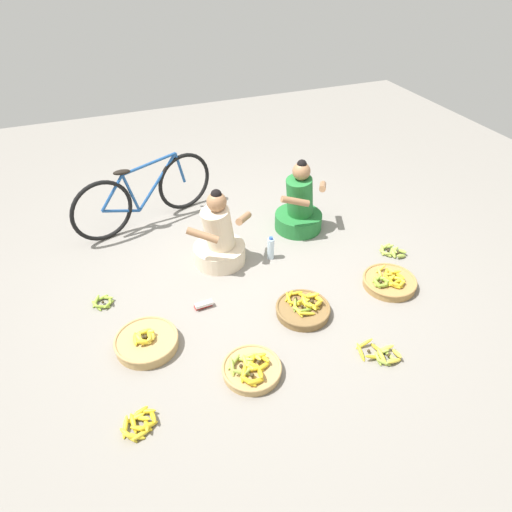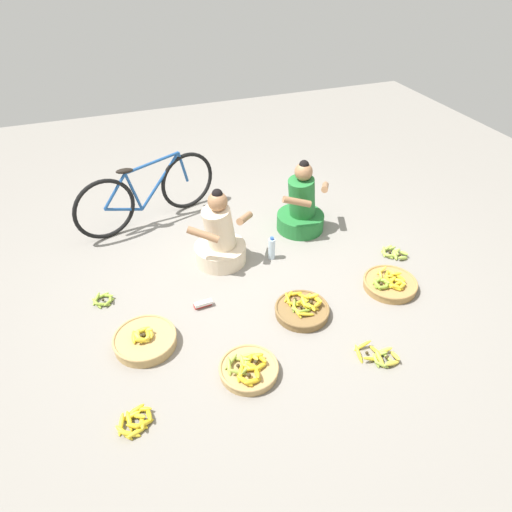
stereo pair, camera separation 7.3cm
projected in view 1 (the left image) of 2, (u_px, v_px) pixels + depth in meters
ground_plane at (249, 273)px, 4.53m from camera, size 10.00×10.00×0.00m
vendor_woman_front at (219, 239)px, 4.54m from camera, size 0.73×0.54×0.81m
vendor_woman_behind at (299, 207)px, 5.02m from camera, size 0.68×0.52×0.83m
bicycle_leaning at (145, 194)px, 5.07m from camera, size 1.63×0.59×0.73m
banana_basket_front_center at (252, 369)px, 3.52m from camera, size 0.46×0.46×0.15m
banana_basket_near_bicycle at (147, 342)px, 3.74m from camera, size 0.52×0.52×0.17m
banana_basket_front_right at (389, 282)px, 4.35m from camera, size 0.50×0.50×0.16m
banana_basket_front_left at (303, 309)px, 4.05m from camera, size 0.48×0.48×0.16m
loose_bananas_back_center at (140, 424)px, 3.17m from camera, size 0.28×0.27×0.10m
loose_bananas_mid_right at (103, 302)px, 4.16m from camera, size 0.21×0.21×0.07m
loose_bananas_back_right at (392, 251)px, 4.77m from camera, size 0.25×0.25×0.08m
loose_bananas_near_vendor at (381, 354)px, 3.67m from camera, size 0.31×0.28×0.10m
water_bottle at (271, 248)px, 4.66m from camera, size 0.07×0.07×0.25m
packet_carton_stack at (204, 305)px, 4.13m from camera, size 0.17×0.08×0.06m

